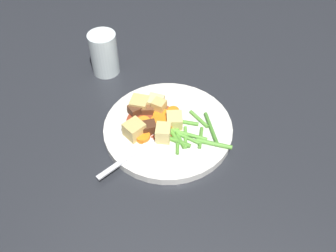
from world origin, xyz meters
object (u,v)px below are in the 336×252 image
object	(u,v)px
dinner_plate	(168,129)
carrot_slice_5	(143,137)
potato_chunk_3	(161,132)
meat_chunk_1	(147,109)
carrot_slice_3	(144,122)
carrot_slice_6	(167,126)
meat_chunk_0	(135,110)
carrot_slice_2	(136,124)
carrot_slice_1	(160,121)
carrot_slice_0	(162,116)
potato_chunk_4	(140,104)
potato_chunk_2	(174,120)
water_glass	(104,54)
potato_chunk_5	(134,130)
fork	(138,151)
meat_chunk_2	(149,128)
potato_chunk_1	(155,102)
carrot_slice_4	(172,111)
potato_chunk_0	(159,106)

from	to	relation	value
dinner_plate	carrot_slice_5	world-z (taller)	carrot_slice_5
potato_chunk_3	meat_chunk_1	bearing A→B (deg)	-51.16
carrot_slice_3	carrot_slice_6	xyz separation A→B (m)	(-0.05, -0.00, 0.00)
dinner_plate	meat_chunk_0	distance (m)	0.08
dinner_plate	carrot_slice_2	bearing A→B (deg)	15.73
carrot_slice_1	carrot_slice_2	bearing A→B (deg)	25.17
carrot_slice_0	potato_chunk_4	bearing A→B (deg)	-13.62
potato_chunk_2	potato_chunk_3	distance (m)	0.04
carrot_slice_2	carrot_slice_6	size ratio (longest dim) A/B	1.18
dinner_plate	water_glass	size ratio (longest dim) A/B	2.57
carrot_slice_1	meat_chunk_0	distance (m)	0.06
potato_chunk_5	fork	world-z (taller)	potato_chunk_5
carrot_slice_3	meat_chunk_2	world-z (taller)	meat_chunk_2
carrot_slice_2	potato_chunk_3	xyz separation A→B (m)	(-0.06, 0.02, 0.01)
potato_chunk_1	potato_chunk_3	bearing A→B (deg)	114.98
carrot_slice_6	carrot_slice_5	bearing A→B (deg)	47.06
carrot_slice_4	meat_chunk_2	world-z (taller)	meat_chunk_2
potato_chunk_2	water_glass	xyz separation A→B (m)	(0.21, -0.14, 0.02)
dinner_plate	potato_chunk_2	xyz separation A→B (m)	(-0.01, -0.01, 0.02)
meat_chunk_0	water_glass	distance (m)	0.18
carrot_slice_1	potato_chunk_4	size ratio (longest dim) A/B	0.99
potato_chunk_4	carrot_slice_3	bearing A→B (deg)	119.42
potato_chunk_5	meat_chunk_0	xyz separation A→B (m)	(0.02, -0.06, -0.01)
carrot_slice_3	water_glass	distance (m)	0.21
carrot_slice_3	meat_chunk_0	distance (m)	0.04
carrot_slice_1	potato_chunk_4	bearing A→B (deg)	-28.81
potato_chunk_3	carrot_slice_6	bearing A→B (deg)	-97.17
carrot_slice_4	meat_chunk_2	size ratio (longest dim) A/B	0.83
carrot_slice_3	meat_chunk_1	distance (m)	0.04
carrot_slice_0	carrot_slice_3	world-z (taller)	carrot_slice_3
carrot_slice_6	meat_chunk_1	world-z (taller)	meat_chunk_1
potato_chunk_2	potato_chunk_3	world-z (taller)	potato_chunk_3
carrot_slice_0	carrot_slice_2	size ratio (longest dim) A/B	1.23
potato_chunk_5	carrot_slice_6	bearing A→B (deg)	-147.68
meat_chunk_2	potato_chunk_4	bearing A→B (deg)	-55.75
carrot_slice_1	potato_chunk_3	world-z (taller)	potato_chunk_3
potato_chunk_4	meat_chunk_0	xyz separation A→B (m)	(0.00, 0.02, -0.00)
carrot_slice_0	potato_chunk_0	world-z (taller)	potato_chunk_0
carrot_slice_3	carrot_slice_2	bearing A→B (deg)	33.38
potato_chunk_4	carrot_slice_5	bearing A→B (deg)	113.41
potato_chunk_2	potato_chunk_1	bearing A→B (deg)	-35.98
carrot_slice_1	potato_chunk_3	xyz separation A→B (m)	(-0.01, 0.04, 0.01)
meat_chunk_2	fork	size ratio (longest dim) A/B	0.18
dinner_plate	fork	distance (m)	0.09
carrot_slice_2	water_glass	xyz separation A→B (m)	(0.13, -0.16, 0.03)
potato_chunk_3	fork	size ratio (longest dim) A/B	0.20
potato_chunk_3	potato_chunk_5	bearing A→B (deg)	8.72
water_glass	carrot_slice_1	bearing A→B (deg)	141.49
carrot_slice_1	water_glass	bearing A→B (deg)	-38.51
carrot_slice_6	potato_chunk_3	distance (m)	0.03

